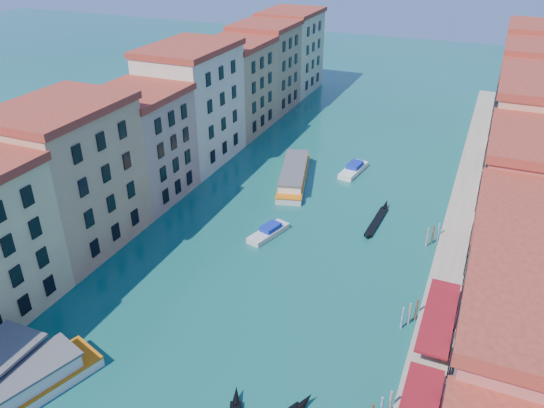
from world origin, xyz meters
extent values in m
cube|color=tan|center=(-26.00, 39.50, 9.50)|extent=(12.00, 17.00, 19.00)
cube|color=maroon|center=(-26.00, 39.50, 19.50)|extent=(12.80, 17.40, 1.00)
cube|color=tan|center=(-26.00, 55.00, 8.25)|extent=(12.00, 14.00, 16.50)
cube|color=maroon|center=(-26.00, 55.00, 17.00)|extent=(12.80, 14.40, 1.00)
cube|color=beige|center=(-26.00, 71.00, 10.00)|extent=(12.00, 18.00, 20.00)
cube|color=maroon|center=(-26.00, 71.00, 20.50)|extent=(12.80, 18.40, 1.00)
cube|color=tan|center=(-26.00, 88.00, 8.75)|extent=(12.00, 16.00, 17.50)
cube|color=maroon|center=(-26.00, 88.00, 18.00)|extent=(12.80, 16.40, 1.00)
cube|color=#A3815E|center=(-26.00, 103.50, 9.25)|extent=(12.00, 15.00, 18.50)
cube|color=maroon|center=(-26.00, 103.50, 19.00)|extent=(12.80, 15.40, 1.00)
cube|color=beige|center=(-26.00, 119.50, 9.50)|extent=(12.00, 17.00, 19.00)
cube|color=maroon|center=(-26.00, 119.50, 19.50)|extent=(12.80, 17.40, 1.00)
cube|color=#C36152|center=(30.00, 23.50, 9.50)|extent=(12.00, 17.00, 19.00)
cube|color=beige|center=(30.00, 39.00, 8.25)|extent=(12.00, 14.00, 16.50)
cube|color=#A54F41|center=(30.00, 54.00, 9.00)|extent=(12.00, 16.00, 18.00)
cube|color=tan|center=(30.00, 71.00, 10.00)|extent=(12.00, 18.00, 20.00)
cube|color=#A05F46|center=(30.00, 87.50, 8.75)|extent=(12.00, 15.00, 17.50)
cube|color=maroon|center=(30.00, 87.50, 18.00)|extent=(12.80, 15.40, 1.00)
cube|color=tan|center=(30.00, 103.00, 9.25)|extent=(12.00, 16.00, 18.50)
cube|color=maroon|center=(30.00, 103.00, 19.00)|extent=(12.80, 16.40, 1.00)
cube|color=#986A4E|center=(30.00, 119.50, 9.75)|extent=(12.00, 17.00, 19.50)
cube|color=maroon|center=(30.00, 119.50, 20.00)|extent=(12.80, 17.40, 1.00)
cube|color=gray|center=(22.00, 65.00, 0.50)|extent=(4.00, 140.00, 1.00)
cylinder|color=#565659|center=(20.80, 28.60, 1.50)|extent=(0.12, 0.12, 3.00)
cube|color=maroon|center=(22.20, 39.00, 3.00)|extent=(3.20, 12.60, 0.25)
cylinder|color=#565659|center=(20.80, 34.80, 1.50)|extent=(0.12, 0.12, 3.00)
cylinder|color=#565659|center=(20.80, 43.20, 1.50)|extent=(0.12, 0.12, 3.00)
cylinder|color=brown|center=(19.70, 27.00, 1.30)|extent=(0.24, 0.24, 3.20)
cylinder|color=brown|center=(18.50, 39.00, 1.30)|extent=(0.24, 0.24, 3.20)
cylinder|color=brown|center=(19.10, 40.00, 1.30)|extent=(0.24, 0.24, 3.20)
cylinder|color=brown|center=(19.70, 41.00, 1.30)|extent=(0.24, 0.24, 3.20)
cylinder|color=brown|center=(18.50, 57.00, 1.30)|extent=(0.24, 0.24, 3.20)
cylinder|color=brown|center=(19.10, 58.00, 1.30)|extent=(0.24, 0.24, 3.20)
cylinder|color=brown|center=(19.70, 59.00, 1.30)|extent=(0.24, 0.24, 3.20)
cube|color=beige|center=(-5.75, 69.22, 0.55)|extent=(8.71, 18.62, 1.09)
cube|color=white|center=(-5.75, 69.22, 1.73)|extent=(7.32, 14.99, 1.45)
cube|color=#565659|center=(-5.75, 69.22, 2.59)|extent=(7.70, 15.50, 0.23)
cube|color=orange|center=(-5.75, 69.22, 1.05)|extent=(8.76, 18.63, 0.23)
cone|color=black|center=(6.13, 22.97, 0.58)|extent=(1.56, 2.12, 1.62)
cone|color=black|center=(12.34, 24.92, 0.59)|extent=(1.72, 2.16, 1.65)
cube|color=black|center=(10.71, 60.63, 0.22)|extent=(1.56, 9.13, 0.45)
cone|color=black|center=(10.96, 65.67, 0.61)|extent=(1.01, 2.07, 1.70)
cone|color=black|center=(10.46, 55.59, 0.50)|extent=(0.99, 1.72, 1.49)
cube|color=silver|center=(-2.72, 51.12, 0.40)|extent=(4.14, 7.40, 0.81)
cube|color=#1429A8|center=(-2.58, 51.60, 1.11)|extent=(2.60, 3.42, 0.71)
cube|color=white|center=(2.83, 76.41, 0.45)|extent=(3.56, 8.15, 0.90)
cube|color=#1429A8|center=(2.91, 76.97, 1.24)|extent=(2.48, 3.63, 0.79)
camera|label=1|loc=(22.91, -7.97, 40.15)|focal=35.00mm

